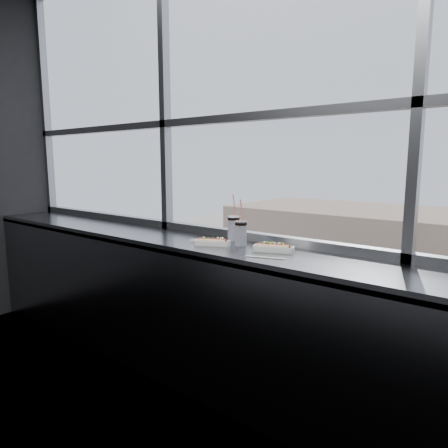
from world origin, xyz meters
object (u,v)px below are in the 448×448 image
Objects in this scene: car_near_a at (213,343)px; tree_left at (368,280)px; car_near_b at (332,389)px; pedestrian_a at (420,328)px; hotdog_tray_left at (213,242)px; soda_cup_right at (241,232)px; loose_straw at (265,257)px; wrapper at (194,240)px; car_far_a at (326,322)px; hotdog_tray_right at (274,248)px; soda_cup_left at (234,227)px.

tree_left reaches higher than car_near_a.
car_near_b is 11.50m from pedestrian_a.
hotdog_tray_left is 0.04× the size of car_near_a.
tree_left is (-8.02, 28.34, -8.50)m from hotdog_tray_left.
soda_cup_right reaches higher than loose_straw.
wrapper is at bearing 148.71° from hotdog_tray_left.
tree_left reaches higher than car_far_a.
loose_straw is at bearing -159.57° from car_near_b.
loose_straw is 0.04× the size of car_near_a.
hotdog_tray_right is 28.46m from car_far_a.
car_near_a is (-13.73, 16.09, -11.00)m from soda_cup_left.
wrapper is 0.02× the size of car_near_b.
hotdog_tray_left is at bearing -90.64° from soda_cup_left.
tree_left is (-7.83, 28.32, -8.49)m from wrapper.
soda_cup_right is 0.05× the size of car_near_a.
tree_left is at bearing 105.46° from wrapper.
tree_left is (-8.46, 28.24, -8.50)m from hotdog_tray_right.
hotdog_tray_left is 0.45m from hotdog_tray_right.
tree_left is at bearing 88.46° from loose_straw.
car_near_a is 1.28× the size of tree_left.
tree_left is at bearing 10.90° from car_near_b.
car_near_a is 3.67× the size of pedestrian_a.
soda_cup_left reaches higher than tree_left.
car_near_b is (-6.17, 16.43, -11.03)m from loose_straw.
tree_left is (1.57, 4.00, 2.54)m from car_far_a.
hotdog_tray_left reaches higher than car_near_a.
car_near_a is 14.99m from pedestrian_a.
car_near_a is at bearing 130.58° from soda_cup_right.
wrapper reaches higher than loose_straw.
hotdog_tray_left is at bearing -74.20° from tree_left.
tree_left is at bearing 105.93° from soda_cup_left.
loose_straw is 0.13× the size of pedestrian_a.
tree_left is at bearing 80.11° from hotdog_tray_left.
car_near_b is at bearing 109.43° from soda_cup_left.
soda_cup_right is at bearing -138.69° from car_near_a.
wrapper is (-0.63, -0.08, -0.01)m from hotdog_tray_right.
loose_straw is 2.66× the size of wrapper.
hotdog_tray_left is at bearing -5.59° from wrapper.
hotdog_tray_right is 20.57m from car_near_b.
car_far_a is 9.01m from car_near_a.
soda_cup_left is 28.22m from car_far_a.
pedestrian_a is at bearing -8.73° from car_near_b.
loose_straw is 20.72m from car_near_b.
pedestrian_a is at bearing 98.48° from soda_cup_right.
car_far_a is at bearing 111.13° from wrapper.
hotdog_tray_right is at bearing -73.33° from tree_left.
tree_left is at bearing -98.87° from pedestrian_a.
soda_cup_left reaches higher than car_near_b.
hotdog_tray_left reaches higher than wrapper.
hotdog_tray_right is 0.15× the size of pedestrian_a.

